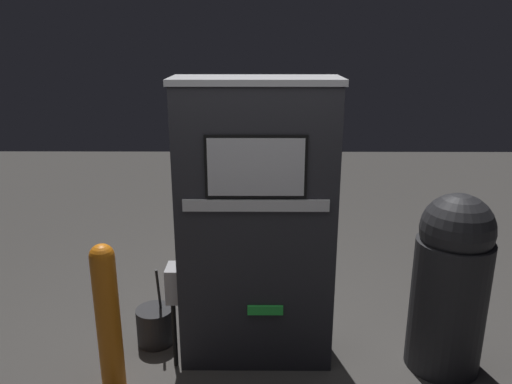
{
  "coord_description": "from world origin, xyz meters",
  "views": [
    {
      "loc": [
        0.02,
        -2.96,
        2.23
      ],
      "look_at": [
        0.0,
        0.1,
        1.28
      ],
      "focal_mm": 35.0,
      "sensor_mm": 36.0,
      "label": 1
    }
  ],
  "objects_px": {
    "gas_pump": "(256,227)",
    "trash_bin": "(451,282)",
    "safety_bollard": "(108,316)",
    "squeegee_bucket": "(155,325)"
  },
  "relations": [
    {
      "from": "gas_pump",
      "to": "trash_bin",
      "type": "relative_size",
      "value": 1.58
    },
    {
      "from": "trash_bin",
      "to": "gas_pump",
      "type": "bearing_deg",
      "value": 175.05
    },
    {
      "from": "gas_pump",
      "to": "trash_bin",
      "type": "height_order",
      "value": "gas_pump"
    },
    {
      "from": "trash_bin",
      "to": "safety_bollard",
      "type": "bearing_deg",
      "value": -173.12
    },
    {
      "from": "safety_bollard",
      "to": "trash_bin",
      "type": "relative_size",
      "value": 0.81
    },
    {
      "from": "safety_bollard",
      "to": "trash_bin",
      "type": "bearing_deg",
      "value": 6.88
    },
    {
      "from": "gas_pump",
      "to": "squeegee_bucket",
      "type": "distance_m",
      "value": 1.16
    },
    {
      "from": "gas_pump",
      "to": "trash_bin",
      "type": "xyz_separation_m",
      "value": [
        1.32,
        -0.11,
        -0.35
      ]
    },
    {
      "from": "safety_bollard",
      "to": "trash_bin",
      "type": "distance_m",
      "value": 2.28
    },
    {
      "from": "trash_bin",
      "to": "squeegee_bucket",
      "type": "distance_m",
      "value": 2.16
    }
  ]
}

